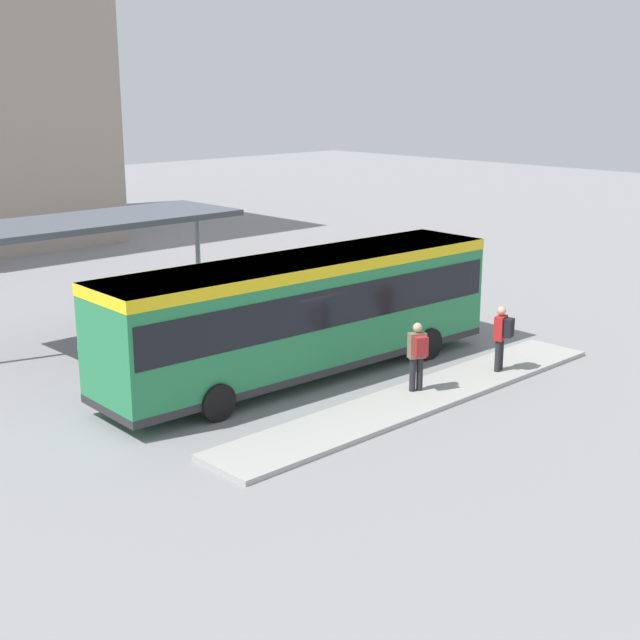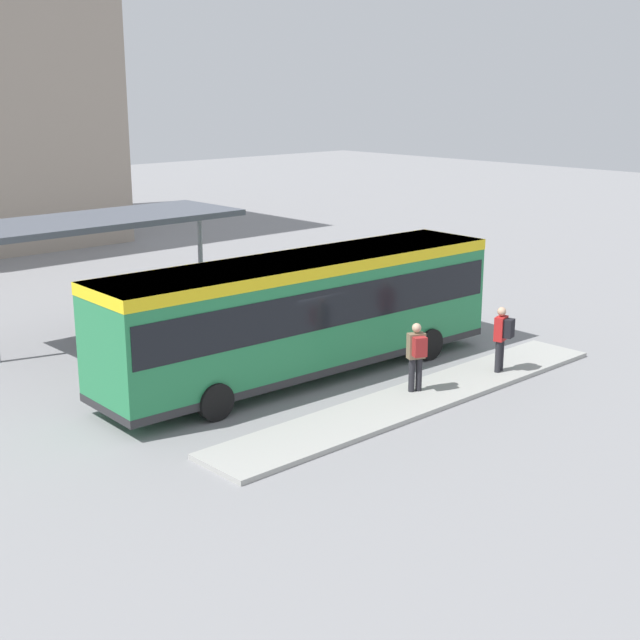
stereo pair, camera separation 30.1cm
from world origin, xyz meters
The scene contains 10 objects.
ground_plane centered at (0.00, 0.00, 0.00)m, with size 120.00×120.00×0.00m, color gray.
curb_island centered at (0.84, -3.36, 0.06)m, with size 12.63×1.80×0.12m.
city_bus centered at (0.01, 0.00, 1.89)m, with size 11.90×2.93×3.24m.
pedestrian_waiting centered at (1.00, -3.11, 1.14)m, with size 0.53×0.56×1.77m.
pedestrian_companion centered at (3.91, -3.59, 1.14)m, with size 0.48×0.53×1.78m.
bicycle_orange centered at (9.12, 4.10, 0.36)m, with size 0.48×1.64×0.71m.
bicycle_yellow centered at (9.28, 4.87, 0.38)m, with size 0.48×1.75×0.76m.
station_shelter centered at (-2.01, 6.82, 3.63)m, with size 8.34×3.33×3.79m.
potted_planter_near_shelter centered at (1.46, 4.18, 0.73)m, with size 0.98×0.98×1.42m.
potted_planter_far_side centered at (-4.04, 4.13, 0.58)m, with size 0.72×0.72×1.11m.
Camera 1 is at (-15.44, -16.84, 7.63)m, focal length 50.00 mm.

